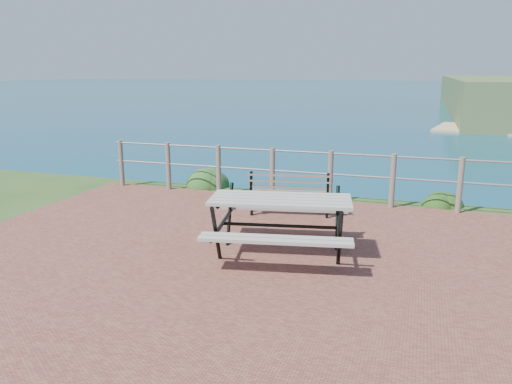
% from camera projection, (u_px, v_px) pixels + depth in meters
% --- Properties ---
extents(ground, '(10.00, 7.00, 0.12)m').
position_uv_depth(ground, '(283.00, 266.00, 6.52)').
color(ground, brown).
rests_on(ground, ground).
extents(ocean, '(1200.00, 1200.00, 0.00)m').
position_uv_depth(ocean, '(422.00, 77.00, 190.86)').
color(ocean, '#126A71').
rests_on(ocean, ground).
extents(safety_railing, '(9.40, 0.10, 1.00)m').
position_uv_depth(safety_railing, '(330.00, 174.00, 9.48)').
color(safety_railing, '#6B5B4C').
rests_on(safety_railing, ground).
extents(picnic_table, '(2.00, 1.62, 0.80)m').
position_uv_depth(picnic_table, '(280.00, 220.00, 6.77)').
color(picnic_table, '#A49C93').
rests_on(picnic_table, ground).
extents(park_bench, '(1.45, 0.62, 0.80)m').
position_uv_depth(park_bench, '(290.00, 186.00, 8.67)').
color(park_bench, brown).
rests_on(park_bench, ground).
extents(shrub_lip_west, '(0.82, 0.82, 0.57)m').
position_uv_depth(shrub_lip_west, '(218.00, 186.00, 11.08)').
color(shrub_lip_west, '#285620').
rests_on(shrub_lip_west, ground).
extents(shrub_lip_east, '(0.72, 0.72, 0.44)m').
position_uv_depth(shrub_lip_east, '(449.00, 205.00, 9.47)').
color(shrub_lip_east, '#153C12').
rests_on(shrub_lip_east, ground).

